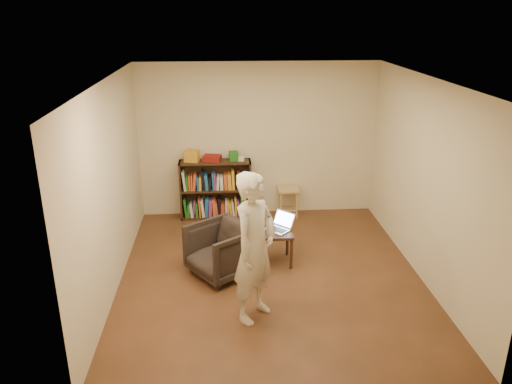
{
  "coord_description": "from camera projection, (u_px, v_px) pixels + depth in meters",
  "views": [
    {
      "loc": [
        -0.62,
        -5.91,
        3.4
      ],
      "look_at": [
        -0.17,
        0.35,
        1.08
      ],
      "focal_mm": 35.0,
      "sensor_mm": 36.0,
      "label": 1
    }
  ],
  "objects": [
    {
      "name": "box_white",
      "position": [
        241.0,
        159.0,
        8.31
      ],
      "size": [
        0.1,
        0.1,
        0.07
      ],
      "primitive_type": "cube",
      "rotation": [
        0.0,
        0.0,
        -0.09
      ],
      "color": "beige",
      "rests_on": "bookshelf"
    },
    {
      "name": "box_yellow",
      "position": [
        192.0,
        156.0,
        8.25
      ],
      "size": [
        0.27,
        0.22,
        0.19
      ],
      "primitive_type": "cube",
      "rotation": [
        0.0,
        0.0,
        -0.25
      ],
      "color": "gold",
      "rests_on": "bookshelf"
    },
    {
      "name": "wall_back",
      "position": [
        258.0,
        140.0,
        8.4
      ],
      "size": [
        4.0,
        0.0,
        4.0
      ],
      "primitive_type": "plane",
      "rotation": [
        1.57,
        0.0,
        0.0
      ],
      "color": "beige",
      "rests_on": "floor"
    },
    {
      "name": "floor",
      "position": [
        270.0,
        275.0,
        6.75
      ],
      "size": [
        4.5,
        4.5,
        0.0
      ],
      "primitive_type": "plane",
      "color": "#432B15",
      "rests_on": "ground"
    },
    {
      "name": "stool",
      "position": [
        288.0,
        193.0,
        8.54
      ],
      "size": [
        0.35,
        0.35,
        0.51
      ],
      "color": "tan",
      "rests_on": "floor"
    },
    {
      "name": "wall_right",
      "position": [
        425.0,
        181.0,
        6.43
      ],
      "size": [
        0.0,
        4.5,
        4.5
      ],
      "primitive_type": "plane",
      "rotation": [
        1.57,
        0.0,
        -1.57
      ],
      "color": "beige",
      "rests_on": "floor"
    },
    {
      "name": "ceiling",
      "position": [
        273.0,
        80.0,
        5.85
      ],
      "size": [
        4.5,
        4.5,
        0.0
      ],
      "primitive_type": "plane",
      "color": "silver",
      "rests_on": "wall_back"
    },
    {
      "name": "side_table",
      "position": [
        275.0,
        236.0,
        6.96
      ],
      "size": [
        0.47,
        0.47,
        0.48
      ],
      "color": "black",
      "rests_on": "floor"
    },
    {
      "name": "red_cloth",
      "position": [
        212.0,
        158.0,
        8.3
      ],
      "size": [
        0.32,
        0.27,
        0.09
      ],
      "primitive_type": "cube",
      "rotation": [
        0.0,
        0.0,
        -0.23
      ],
      "color": "maroon",
      "rests_on": "bookshelf"
    },
    {
      "name": "laptop",
      "position": [
        280.0,
        225.0,
        6.98
      ],
      "size": [
        0.47,
        0.47,
        0.22
      ],
      "rotation": [
        0.0,
        0.0,
        -0.78
      ],
      "color": "silver",
      "rests_on": "side_table"
    },
    {
      "name": "person",
      "position": [
        255.0,
        248.0,
        5.56
      ],
      "size": [
        0.73,
        0.77,
        1.77
      ],
      "primitive_type": "imported",
      "rotation": [
        0.0,
        0.0,
        0.91
      ],
      "color": "beige",
      "rests_on": "floor"
    },
    {
      "name": "wall_left",
      "position": [
        111.0,
        188.0,
        6.17
      ],
      "size": [
        0.0,
        4.5,
        4.5
      ],
      "primitive_type": "plane",
      "rotation": [
        1.57,
        0.0,
        1.57
      ],
      "color": "beige",
      "rests_on": "floor"
    },
    {
      "name": "box_green",
      "position": [
        234.0,
        156.0,
        8.32
      ],
      "size": [
        0.16,
        0.16,
        0.15
      ],
      "primitive_type": "cube",
      "rotation": [
        0.0,
        0.0,
        0.06
      ],
      "color": "#1F671B",
      "rests_on": "bookshelf"
    },
    {
      "name": "armchair",
      "position": [
        221.0,
        250.0,
        6.67
      ],
      "size": [
        1.07,
        1.07,
        0.71
      ],
      "primitive_type": "imported",
      "rotation": [
        0.0,
        0.0,
        -0.95
      ],
      "color": "#2B231C",
      "rests_on": "floor"
    },
    {
      "name": "bookshelf",
      "position": [
        216.0,
        192.0,
        8.51
      ],
      "size": [
        1.2,
        0.3,
        1.0
      ],
      "color": "black",
      "rests_on": "floor"
    }
  ]
}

